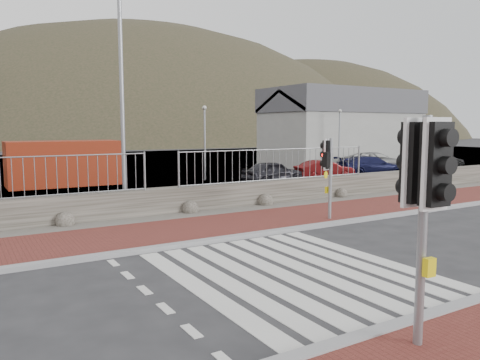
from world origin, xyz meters
TOP-DOWN VIEW (x-y plane):
  - ground at (0.00, 0.00)m, footprint 220.00×220.00m
  - sidewalk_far at (0.00, 4.50)m, footprint 40.00×3.00m
  - kerb_near at (0.00, -3.00)m, footprint 40.00×0.25m
  - kerb_far at (0.00, 3.00)m, footprint 40.00×0.25m
  - zebra_crossing at (-0.00, 0.00)m, footprint 4.62×5.60m
  - gravel_strip at (0.00, 6.50)m, footprint 40.00×1.50m
  - stone_wall at (0.00, 7.30)m, footprint 40.00×0.60m
  - railing at (0.00, 7.15)m, footprint 18.07×0.07m
  - quay at (0.00, 27.90)m, footprint 120.00×40.00m
  - water at (0.00, 62.90)m, footprint 220.00×50.00m
  - harbor_building at (20.00, 19.90)m, footprint 12.20×6.20m
  - hills_backdrop at (6.74, 87.90)m, footprint 254.00×90.00m
  - traffic_signal_near at (-0.65, -3.55)m, footprint 0.46×0.29m
  - traffic_signal_far at (4.13, 3.55)m, footprint 0.64×0.41m
  - streetlight at (-0.86, 8.09)m, footprint 1.69×0.30m
  - shipping_container at (-1.20, 17.40)m, footprint 5.40×2.25m
  - car_a at (8.39, 12.71)m, footprint 3.53×1.62m
  - car_b at (11.72, 12.43)m, footprint 3.52×1.81m
  - car_c at (15.33, 12.40)m, footprint 4.56×2.81m
  - car_d at (18.29, 14.82)m, footprint 4.92×3.12m
  - car_e at (23.01, 13.36)m, footprint 3.98×2.01m

SIDE VIEW (x-z plane):
  - hills_backdrop at x=6.74m, z-range -73.05..26.95m
  - ground at x=0.00m, z-range 0.00..0.00m
  - quay at x=0.00m, z-range -0.25..0.25m
  - water at x=0.00m, z-range -0.03..0.03m
  - zebra_crossing at x=0.00m, z-range 0.00..0.01m
  - gravel_strip at x=0.00m, z-range 0.00..0.06m
  - sidewalk_far at x=0.00m, z-range 0.00..0.08m
  - kerb_near at x=0.00m, z-range -0.01..0.11m
  - kerb_far at x=0.00m, z-range -0.01..0.11m
  - stone_wall at x=0.00m, z-range 0.00..0.90m
  - car_b at x=11.72m, z-range 0.00..1.11m
  - car_a at x=8.39m, z-range 0.00..1.17m
  - car_c at x=15.33m, z-range 0.00..1.23m
  - car_d at x=18.29m, z-range 0.00..1.27m
  - car_e at x=23.01m, z-range 0.00..1.30m
  - shipping_container at x=-1.20m, z-range 0.00..2.25m
  - railing at x=0.00m, z-range 1.21..2.43m
  - traffic_signal_far at x=4.13m, z-range 0.58..3.19m
  - traffic_signal_near at x=-0.65m, z-range 0.68..3.78m
  - harbor_building at x=20.00m, z-range 0.03..5.83m
  - streetlight at x=-0.86m, z-range 0.50..8.45m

